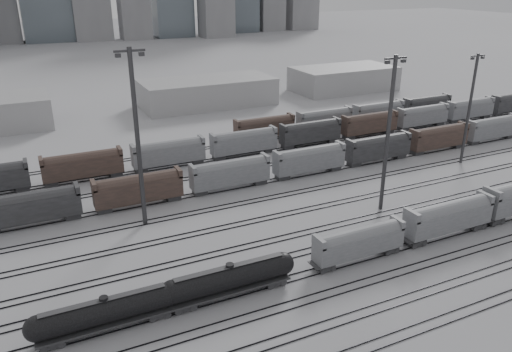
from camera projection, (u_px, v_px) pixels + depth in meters
name	position (u px, v px, depth m)	size (l,w,h in m)	color
ground	(378.00, 259.00, 69.90)	(900.00, 900.00, 0.00)	#B0B0B5
tracks	(312.00, 210.00, 84.52)	(220.00, 71.50, 0.16)	black
tank_car_a	(105.00, 312.00, 55.04)	(16.84, 2.81, 4.16)	#252528
tank_car_b	(230.00, 278.00, 60.98)	(17.52, 2.92, 4.33)	#252528
hopper_car_a	(359.00, 241.00, 68.48)	(13.69, 2.72, 4.89)	#252528
hopper_car_b	(448.00, 216.00, 74.91)	(15.35, 3.05, 5.49)	#252528
light_mast_b	(137.00, 136.00, 74.58)	(4.43, 0.71, 27.68)	#353538
light_mast_c	(388.00, 132.00, 79.88)	(4.13, 0.66, 25.83)	#353538
light_mast_d	(470.00, 107.00, 101.54)	(3.65, 0.58, 22.84)	#353538
bg_string_near	(309.00, 161.00, 98.85)	(151.00, 3.00, 5.60)	gray
bg_string_mid	(310.00, 133.00, 116.25)	(151.00, 3.00, 5.60)	#252528
bg_string_far	(352.00, 117.00, 129.95)	(66.00, 3.00, 5.60)	brown
warehouse_mid	(207.00, 92.00, 151.95)	(40.00, 18.00, 8.00)	#AFAFB2
warehouse_right	(344.00, 79.00, 171.97)	(35.00, 18.00, 8.00)	#AFAFB2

